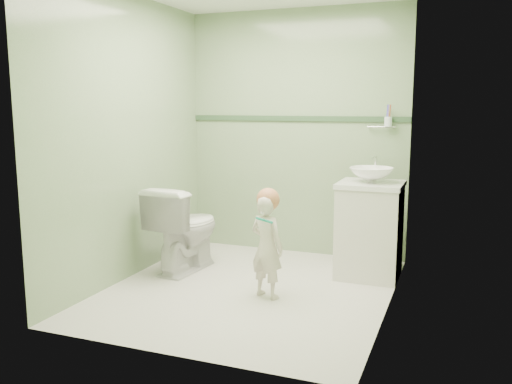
% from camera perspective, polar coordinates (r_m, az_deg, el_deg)
% --- Properties ---
extents(ground, '(2.50, 2.50, 0.00)m').
position_cam_1_polar(ground, '(4.44, -0.71, -10.27)').
color(ground, silver).
rests_on(ground, ground).
extents(room_shell, '(2.50, 2.54, 2.40)m').
position_cam_1_polar(room_shell, '(4.20, -0.74, 5.36)').
color(room_shell, '#86A776').
rests_on(room_shell, ground).
extents(trim_stripe, '(2.20, 0.02, 0.05)m').
position_cam_1_polar(trim_stripe, '(5.36, 4.22, 7.77)').
color(trim_stripe, '#345334').
rests_on(trim_stripe, room_shell).
extents(vanity, '(0.52, 0.50, 0.80)m').
position_cam_1_polar(vanity, '(4.77, 11.91, -4.10)').
color(vanity, silver).
rests_on(vanity, ground).
extents(counter, '(0.54, 0.52, 0.04)m').
position_cam_1_polar(counter, '(4.69, 12.07, 0.77)').
color(counter, white).
rests_on(counter, vanity).
extents(basin, '(0.37, 0.37, 0.13)m').
position_cam_1_polar(basin, '(4.68, 12.11, 1.79)').
color(basin, white).
rests_on(basin, counter).
extents(faucet, '(0.03, 0.13, 0.18)m').
position_cam_1_polar(faucet, '(4.86, 12.48, 2.98)').
color(faucet, silver).
rests_on(faucet, counter).
extents(cup_holder, '(0.26, 0.07, 0.21)m').
position_cam_1_polar(cup_holder, '(5.12, 13.72, 7.25)').
color(cup_holder, silver).
rests_on(cup_holder, room_shell).
extents(toilet, '(0.50, 0.80, 0.77)m').
position_cam_1_polar(toilet, '(4.90, -7.50, -3.79)').
color(toilet, white).
rests_on(toilet, ground).
extents(toddler, '(0.34, 0.28, 0.80)m').
position_cam_1_polar(toddler, '(4.17, 1.15, -5.81)').
color(toddler, beige).
rests_on(toddler, ground).
extents(hair_cap, '(0.18, 0.18, 0.18)m').
position_cam_1_polar(hair_cap, '(4.11, 1.29, -0.80)').
color(hair_cap, '#C7794F').
rests_on(hair_cap, toddler).
extents(teal_toothbrush, '(0.11, 0.14, 0.08)m').
position_cam_1_polar(teal_toothbrush, '(3.97, 0.86, -2.93)').
color(teal_toothbrush, '#149B80').
rests_on(teal_toothbrush, toddler).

